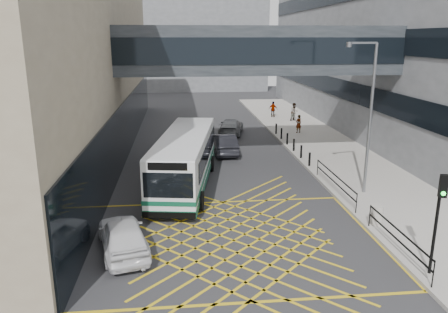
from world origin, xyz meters
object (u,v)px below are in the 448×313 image
object	(u,v)px
car_dark	(224,144)
pedestrian_c	(273,109)
car_white	(123,235)
traffic_light	(439,210)
pedestrian_b	(294,112)
pedestrian_a	(298,124)
street_lamp	(368,110)
bus	(185,158)
litter_bin	(377,215)
car_silver	(231,126)

from	to	relation	value
car_dark	pedestrian_c	bearing A→B (deg)	-117.42
car_white	pedestrian_c	size ratio (longest dim) A/B	2.85
car_white	traffic_light	xyz separation A→B (m)	(11.07, -3.15, 1.87)
pedestrian_b	pedestrian_a	bearing A→B (deg)	-127.35
car_white	street_lamp	size ratio (longest dim) A/B	0.58
bus	traffic_light	world-z (taller)	traffic_light
car_white	pedestrian_a	distance (m)	24.44
traffic_light	litter_bin	world-z (taller)	traffic_light
car_silver	litter_bin	world-z (taller)	car_silver
car_silver	street_lamp	xyz separation A→B (m)	(5.19, -16.16, 3.95)
street_lamp	pedestrian_a	size ratio (longest dim) A/B	5.03
pedestrian_c	pedestrian_a	bearing A→B (deg)	122.96
car_white	litter_bin	world-z (taller)	car_white
car_silver	litter_bin	size ratio (longest dim) A/B	5.35
pedestrian_a	car_dark	bearing A→B (deg)	16.24
car_dark	pedestrian_b	world-z (taller)	pedestrian_b
pedestrian_b	litter_bin	bearing A→B (deg)	-122.68
litter_bin	pedestrian_a	distance (m)	19.69
car_white	street_lamp	bearing A→B (deg)	-170.39
pedestrian_b	bus	bearing A→B (deg)	-147.44
traffic_light	pedestrian_b	bearing A→B (deg)	99.02
car_dark	street_lamp	distance (m)	12.23
street_lamp	litter_bin	size ratio (longest dim) A/B	9.07
car_white	street_lamp	distance (m)	13.77
bus	pedestrian_c	world-z (taller)	bus
car_dark	pedestrian_c	xyz separation A→B (m)	(6.67, 13.94, 0.23)
litter_bin	car_white	bearing A→B (deg)	-173.77
street_lamp	pedestrian_b	xyz separation A→B (m)	(1.85, 21.17, -3.63)
pedestrian_a	pedestrian_c	bearing A→B (deg)	-109.13
street_lamp	traffic_light	bearing A→B (deg)	-107.33
pedestrian_b	pedestrian_c	xyz separation A→B (m)	(-1.66, 2.37, -0.08)
bus	litter_bin	bearing A→B (deg)	-29.36
car_white	pedestrian_b	world-z (taller)	pedestrian_b
street_lamp	pedestrian_b	distance (m)	21.56
litter_bin	pedestrian_a	size ratio (longest dim) A/B	0.56
car_silver	pedestrian_a	bearing A→B (deg)	-174.13
traffic_light	pedestrian_b	distance (m)	29.82
bus	traffic_light	distance (m)	13.91
car_white	litter_bin	distance (m)	11.12
pedestrian_c	litter_bin	bearing A→B (deg)	116.59
car_silver	bus	bearing A→B (deg)	84.94
traffic_light	street_lamp	bearing A→B (deg)	97.76
bus	traffic_light	xyz separation A→B (m)	(8.44, -11.02, 0.96)
pedestrian_b	pedestrian_c	bearing A→B (deg)	98.82
car_dark	street_lamp	size ratio (longest dim) A/B	0.60
street_lamp	pedestrian_c	distance (m)	23.83
car_silver	pedestrian_c	world-z (taller)	pedestrian_c
street_lamp	litter_bin	bearing A→B (deg)	-114.45
car_dark	car_white	bearing A→B (deg)	67.63
car_white	pedestrian_b	bearing A→B (deg)	-131.91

